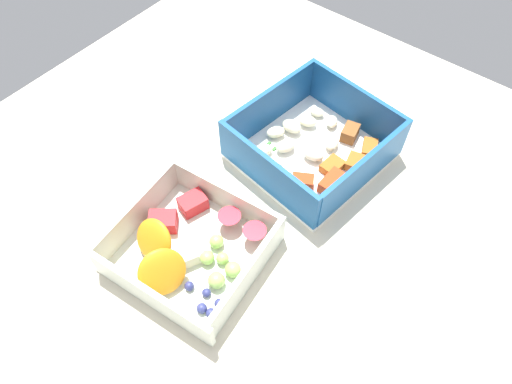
{
  "coord_description": "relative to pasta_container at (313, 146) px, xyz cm",
  "views": [
    {
      "loc": [
        24.78,
        20.09,
        49.48
      ],
      "look_at": [
        -0.58,
        0.0,
        4.0
      ],
      "focal_mm": 32.66,
      "sensor_mm": 36.0,
      "label": 1
    }
  ],
  "objects": [
    {
      "name": "table_surface",
      "position": [
        10.82,
        -1.32,
        -3.05
      ],
      "size": [
        80.0,
        80.0,
        2.0
      ],
      "primitive_type": "cube",
      "color": "beige",
      "rests_on": "ground"
    },
    {
      "name": "fruit_bowl",
      "position": [
        20.53,
        -2.48,
        -0.33
      ],
      "size": [
        16.45,
        17.11,
        5.61
      ],
      "rotation": [
        0.0,
        0.0,
        0.11
      ],
      "color": "silver",
      "rests_on": "table_surface"
    },
    {
      "name": "pasta_container",
      "position": [
        0.0,
        0.0,
        0.0
      ],
      "size": [
        19.22,
        18.41,
        6.61
      ],
      "rotation": [
        0.0,
        0.0,
        -0.13
      ],
      "color": "white",
      "rests_on": "table_surface"
    }
  ]
}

